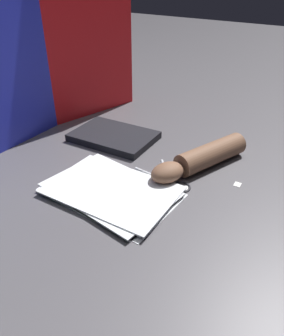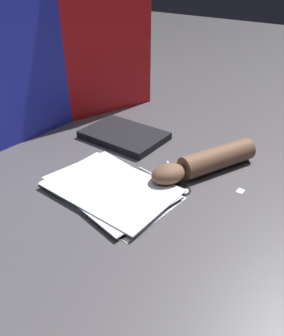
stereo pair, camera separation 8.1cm
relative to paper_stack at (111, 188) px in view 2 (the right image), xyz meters
name	(u,v)px [view 2 (the right image)]	position (x,y,z in m)	size (l,w,h in m)	color
ground_plane	(126,189)	(0.03, -0.02, -0.01)	(6.00, 6.00, 0.00)	#4C494F
backdrop_panel_center	(2,47)	(0.00, 0.42, 0.29)	(0.61, 0.06, 0.59)	#2833D1
backdrop_panel_right	(81,37)	(0.28, 0.42, 0.28)	(0.57, 0.14, 0.57)	red
paper_stack	(111,188)	(0.00, 0.00, 0.00)	(0.24, 0.34, 0.02)	white
book_closed	(124,135)	(0.23, 0.19, 0.00)	(0.20, 0.28, 0.02)	black
scissors	(172,184)	(0.12, -0.10, 0.00)	(0.15, 0.18, 0.01)	silver
hand_forearm	(206,162)	(0.24, -0.13, 0.02)	(0.33, 0.16, 0.06)	brown
paper_scrap_near	(240,191)	(0.22, -0.25, -0.01)	(0.02, 0.02, 0.00)	white
paper_scrap_mid	(187,191)	(0.13, -0.15, -0.01)	(0.02, 0.02, 0.00)	white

